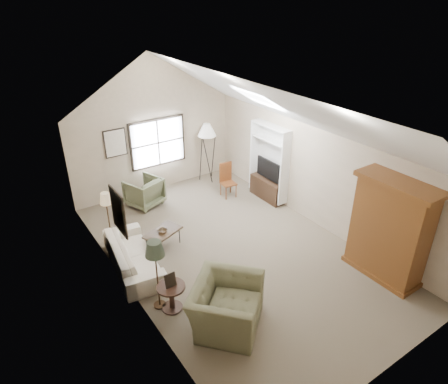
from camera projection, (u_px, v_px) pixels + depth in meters
room_shell at (235, 118)px, 7.81m from camera, size 5.01×8.01×4.00m
window at (158, 143)px, 11.58m from camera, size 1.72×0.08×1.42m
skylight at (259, 98)px, 9.11m from camera, size 0.80×1.20×0.52m
wall_art at (117, 175)px, 8.98m from camera, size 1.97×3.71×0.88m
armoire at (390, 230)px, 8.12m from camera, size 0.60×1.50×2.20m
tv_alcove at (269, 162)px, 11.11m from camera, size 0.32×1.30×2.10m
media_console at (267, 189)px, 11.49m from camera, size 0.34×1.18×0.60m
tv_panel at (268, 169)px, 11.20m from camera, size 0.05×0.90×0.55m
sofa at (133, 255)px, 8.66m from camera, size 1.14×2.27×0.64m
armchair_near at (226, 305)px, 7.14m from camera, size 1.77×1.75×0.87m
armchair_far at (144, 192)px, 11.11m from camera, size 1.09×1.11×0.80m
coffee_table at (163, 240)px, 9.34m from camera, size 1.00×0.78×0.45m
bowl at (163, 231)px, 9.22m from camera, size 0.27×0.27×0.05m
side_table at (172, 297)px, 7.56m from camera, size 0.62×0.62×0.55m
side_chair at (228, 181)px, 11.51m from camera, size 0.43×0.43×1.01m
tripod_lamp at (207, 152)px, 12.28m from camera, size 0.68×0.68×1.88m
dark_lamp at (157, 274)px, 7.40m from camera, size 0.41×0.41×1.52m
tan_lamp at (108, 218)px, 9.34m from camera, size 0.31×0.31×1.37m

